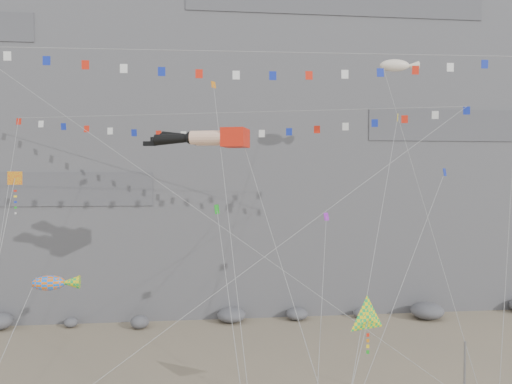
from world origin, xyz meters
TOP-DOWN VIEW (x-y plane):
  - cliff at (0.00, 32.00)m, footprint 80.00×28.00m
  - talus_boulders at (0.00, 17.00)m, footprint 60.00×3.00m
  - anchor_pole_right at (11.55, -2.04)m, footprint 0.12×0.12m
  - legs_kite at (-2.29, 5.23)m, footprint 9.90×16.15m
  - flag_banner_upper at (-1.11, 10.73)m, footprint 33.38×21.34m
  - flag_banner_lower at (0.65, 3.77)m, footprint 34.50×7.48m
  - harlequin_kite at (-12.91, 1.24)m, footprint 1.72×6.01m
  - fish_windsock at (-11.40, 1.92)m, footprint 4.02×7.29m
  - delta_kite at (5.67, -3.21)m, footprint 4.55×5.21m
  - blimp_windsock at (12.14, 9.69)m, footprint 3.57×11.26m
  - small_kite_a at (-1.79, 6.58)m, footprint 2.11×13.57m
  - small_kite_b at (5.57, 4.94)m, footprint 3.83×10.79m
  - small_kite_c at (-1.78, 1.95)m, footprint 1.91×9.72m
  - small_kite_d at (11.10, 6.63)m, footprint 8.96×14.51m
  - small_kite_e at (13.27, 4.02)m, footprint 10.52×9.86m

SIDE VIEW (x-z plane):
  - talus_boulders at x=0.00m, z-range 0.00..1.20m
  - anchor_pole_right at x=11.55m, z-range 0.00..4.17m
  - delta_kite at x=5.67m, z-range 1.86..10.08m
  - fish_windsock at x=-11.40m, z-range 2.12..12.03m
  - small_kite_b at x=5.57m, z-range 2.88..17.73m
  - small_kite_c at x=-1.78m, z-range 3.86..18.29m
  - harlequin_kite at x=-12.91m, z-range 5.95..20.06m
  - small_kite_e at x=13.27m, z-range 3.68..22.68m
  - legs_kite at x=-2.29m, z-range 5.14..26.12m
  - small_kite_d at x=11.10m, z-range 5.15..28.83m
  - flag_banner_upper at x=-1.11m, z-range 4.62..31.32m
  - small_kite_a at x=-1.79m, z-range 7.10..30.48m
  - flag_banner_lower at x=0.65m, z-range 8.35..33.52m
  - blimp_windsock at x=12.14m, z-range 9.55..33.65m
  - cliff at x=0.00m, z-range 0.00..50.00m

